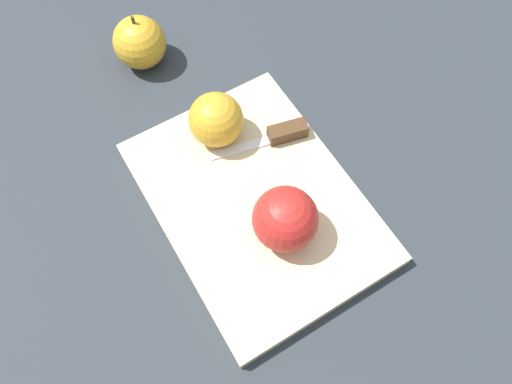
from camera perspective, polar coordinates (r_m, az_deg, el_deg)
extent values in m
plane|color=#282D33|center=(0.69, 0.00, -1.56)|extent=(4.00, 4.00, 0.00)
cube|color=#D1B789|center=(0.68, 0.00, -1.16)|extent=(0.38, 0.30, 0.02)
sphere|color=red|center=(0.62, 3.35, -3.09)|extent=(0.08, 0.08, 0.08)
cylinder|color=#EFE5C6|center=(0.61, 3.36, -3.74)|extent=(0.04, 0.07, 0.08)
sphere|color=gold|center=(0.69, -4.60, 8.24)|extent=(0.08, 0.08, 0.08)
cylinder|color=#EFE5C6|center=(0.69, -4.20, 7.92)|extent=(0.03, 0.07, 0.07)
cube|color=silver|center=(0.71, -1.86, 5.00)|extent=(0.02, 0.09, 0.00)
cube|color=#472D19|center=(0.71, 3.62, 6.89)|extent=(0.03, 0.06, 0.02)
sphere|color=gold|center=(0.83, -13.16, 16.30)|extent=(0.08, 0.08, 0.08)
cylinder|color=#4C3319|center=(0.79, -13.90, 18.56)|extent=(0.01, 0.00, 0.01)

